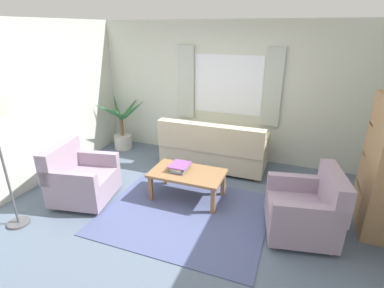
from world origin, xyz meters
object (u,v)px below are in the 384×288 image
(couch, at_px, (213,149))
(book_stack_on_table, at_px, (180,167))
(armchair_left, at_px, (80,178))
(potted_plant, at_px, (122,128))
(armchair_right, at_px, (307,210))
(coffee_table, at_px, (187,175))
(bookshelf, at_px, (378,171))

(couch, height_order, book_stack_on_table, couch)
(armchair_left, bearing_deg, book_stack_on_table, -75.79)
(book_stack_on_table, distance_m, potted_plant, 2.36)
(armchair_left, distance_m, armchair_right, 3.21)
(coffee_table, distance_m, bookshelf, 2.51)
(coffee_table, relative_size, potted_plant, 0.98)
(couch, relative_size, book_stack_on_table, 5.61)
(book_stack_on_table, distance_m, bookshelf, 2.62)
(armchair_left, xyz_separation_m, bookshelf, (3.96, 0.85, 0.44))
(couch, distance_m, bookshelf, 2.61)
(bookshelf, bearing_deg, armchair_left, 102.06)
(couch, bearing_deg, armchair_right, 139.15)
(bookshelf, bearing_deg, book_stack_on_table, 94.54)
(couch, xyz_separation_m, book_stack_on_table, (-0.19, -1.12, 0.12))
(potted_plant, bearing_deg, coffee_table, -34.13)
(couch, relative_size, armchair_right, 1.94)
(coffee_table, relative_size, book_stack_on_table, 3.25)
(armchair_right, xyz_separation_m, bookshelf, (0.77, 0.51, 0.44))
(coffee_table, xyz_separation_m, potted_plant, (-2.05, 1.39, 0.07))
(armchair_right, xyz_separation_m, potted_plant, (-3.75, 1.66, 0.10))
(couch, height_order, coffee_table, couch)
(armchair_left, bearing_deg, coffee_table, -78.68)
(potted_plant, bearing_deg, couch, -6.52)
(armchair_right, bearing_deg, bookshelf, 112.30)
(coffee_table, bearing_deg, couch, 87.25)
(book_stack_on_table, bearing_deg, coffee_table, -12.39)
(couch, relative_size, bookshelf, 1.10)
(armchair_right, height_order, potted_plant, potted_plant)
(armchair_right, relative_size, coffee_table, 0.89)
(armchair_left, xyz_separation_m, coffee_table, (1.49, 0.61, 0.03))
(armchair_left, distance_m, coffee_table, 1.61)
(armchair_left, relative_size, book_stack_on_table, 2.89)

